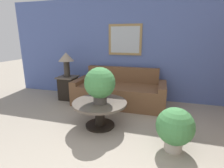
{
  "coord_description": "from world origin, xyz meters",
  "views": [
    {
      "loc": [
        0.47,
        -1.17,
        1.61
      ],
      "look_at": [
        -0.52,
        2.33,
        0.64
      ],
      "focal_mm": 28.0,
      "sensor_mm": 36.0,
      "label": 1
    }
  ],
  "objects_px": {
    "side_table": "(68,88)",
    "table_lamp": "(66,60)",
    "potted_plant_on_table": "(100,84)",
    "potted_plant_floor": "(175,127)",
    "coffee_table": "(100,109)",
    "couch_main": "(119,92)"
  },
  "relations": [
    {
      "from": "potted_plant_floor",
      "to": "table_lamp",
      "type": "bearing_deg",
      "value": 148.83
    },
    {
      "from": "couch_main",
      "to": "side_table",
      "type": "bearing_deg",
      "value": -178.99
    },
    {
      "from": "coffee_table",
      "to": "potted_plant_floor",
      "type": "bearing_deg",
      "value": -16.96
    },
    {
      "from": "potted_plant_on_table",
      "to": "potted_plant_floor",
      "type": "bearing_deg",
      "value": -15.14
    },
    {
      "from": "coffee_table",
      "to": "potted_plant_floor",
      "type": "height_order",
      "value": "potted_plant_floor"
    },
    {
      "from": "couch_main",
      "to": "coffee_table",
      "type": "relative_size",
      "value": 2.23
    },
    {
      "from": "side_table",
      "to": "table_lamp",
      "type": "distance_m",
      "value": 0.75
    },
    {
      "from": "table_lamp",
      "to": "potted_plant_floor",
      "type": "distance_m",
      "value": 3.13
    },
    {
      "from": "coffee_table",
      "to": "potted_plant_floor",
      "type": "relative_size",
      "value": 1.51
    },
    {
      "from": "potted_plant_on_table",
      "to": "potted_plant_floor",
      "type": "relative_size",
      "value": 0.98
    },
    {
      "from": "table_lamp",
      "to": "potted_plant_floor",
      "type": "height_order",
      "value": "table_lamp"
    },
    {
      "from": "side_table",
      "to": "table_lamp",
      "type": "relative_size",
      "value": 0.99
    },
    {
      "from": "coffee_table",
      "to": "table_lamp",
      "type": "bearing_deg",
      "value": 138.17
    },
    {
      "from": "couch_main",
      "to": "table_lamp",
      "type": "height_order",
      "value": "table_lamp"
    },
    {
      "from": "couch_main",
      "to": "side_table",
      "type": "xyz_separation_m",
      "value": [
        -1.4,
        -0.02,
        0.02
      ]
    },
    {
      "from": "couch_main",
      "to": "table_lamp",
      "type": "relative_size",
      "value": 3.53
    },
    {
      "from": "side_table",
      "to": "potted_plant_floor",
      "type": "height_order",
      "value": "potted_plant_floor"
    },
    {
      "from": "coffee_table",
      "to": "potted_plant_on_table",
      "type": "xyz_separation_m",
      "value": [
        0.03,
        -0.05,
        0.49
      ]
    },
    {
      "from": "couch_main",
      "to": "coffee_table",
      "type": "xyz_separation_m",
      "value": [
        -0.08,
        -1.21,
        0.05
      ]
    },
    {
      "from": "couch_main",
      "to": "potted_plant_floor",
      "type": "height_order",
      "value": "couch_main"
    },
    {
      "from": "side_table",
      "to": "potted_plant_on_table",
      "type": "relative_size",
      "value": 0.96
    },
    {
      "from": "table_lamp",
      "to": "potted_plant_on_table",
      "type": "xyz_separation_m",
      "value": [
        1.36,
        -1.24,
        -0.23
      ]
    }
  ]
}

